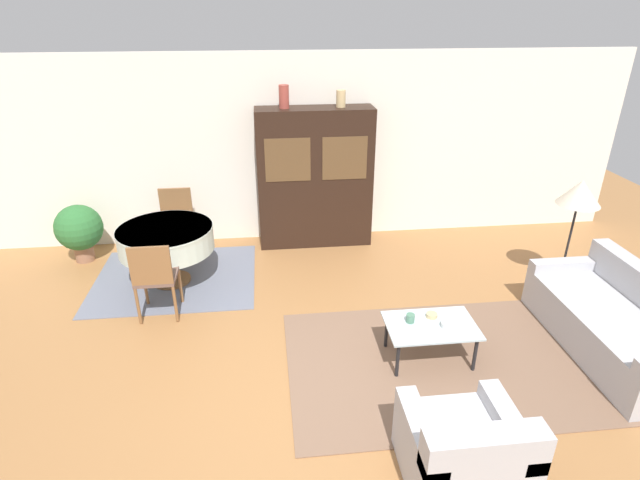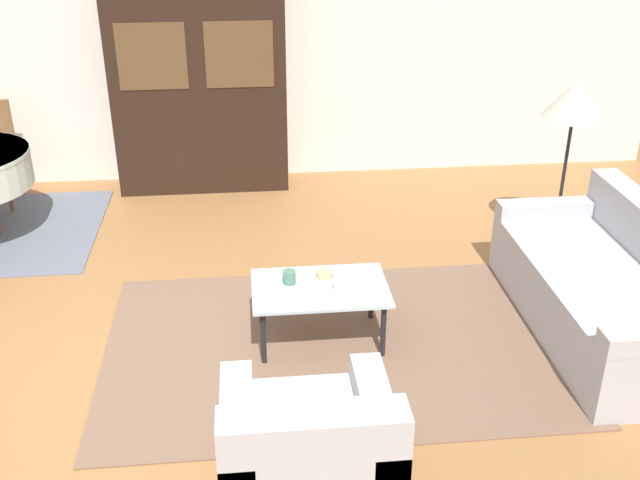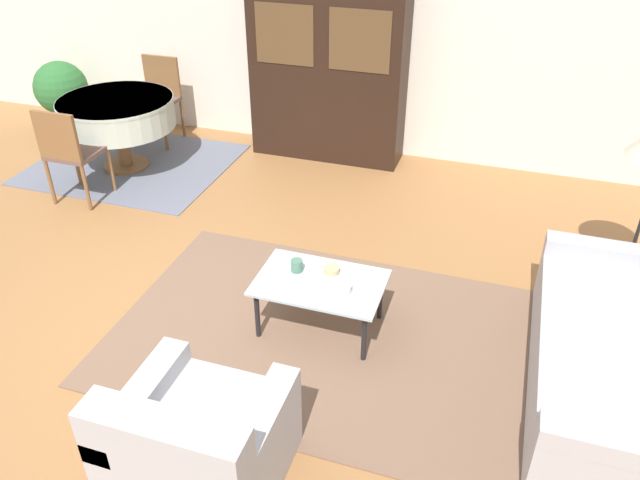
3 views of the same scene
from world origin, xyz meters
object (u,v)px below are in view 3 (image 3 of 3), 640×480
bowl (340,287)px  potted_plant (61,90)px  display_cabinet (328,66)px  armchair (198,446)px  dining_chair_near (69,149)px  coffee_table (320,286)px  cup (297,266)px  dining_chair_far (158,94)px  bowl_small (332,270)px  dining_table (117,113)px  couch (623,362)px

bowl → potted_plant: size_ratio=0.20×
display_cabinet → potted_plant: bearing=-175.7°
potted_plant → armchair: bearing=-46.0°
dining_chair_near → coffee_table: bearing=-20.7°
cup → bowl: 0.38m
dining_chair_far → bowl_small: dining_chair_far is taller
armchair → display_cabinet: size_ratio=0.42×
bowl_small → potted_plant: bearing=149.0°
armchair → bowl: (0.36, 1.38, 0.14)m
potted_plant → display_cabinet: bearing=4.3°
dining_table → cup: 3.19m
potted_plant → cup: bearing=-33.1°
bowl_small → bowl: bearing=-58.2°
armchair → coffee_table: bearing=82.0°
display_cabinet → dining_table: bearing=-153.1°
armchair → potted_plant: (-3.92, 4.06, 0.18)m
dining_chair_near → bowl_small: size_ratio=8.44×
potted_plant → dining_chair_near: bearing=-50.2°
display_cabinet → bowl_small: (0.90, -2.75, -0.57)m
dining_table → bowl: (2.98, -1.93, -0.17)m
couch → dining_table: couch is taller
couch → coffee_table: bearing=88.2°
dining_chair_near → potted_plant: size_ratio=1.16×
cup → potted_plant: bearing=146.9°
armchair → dining_chair_near: size_ratio=0.89×
cup → coffee_table: bearing=-19.7°
bowl → potted_plant: potted_plant is taller
dining_chair_near → bowl_small: 3.02m
armchair → dining_chair_far: 4.88m
dining_table → dining_chair_near: 0.81m
coffee_table → cup: 0.22m
couch → bowl_small: couch is taller
cup → bowl_small: (0.24, 0.06, -0.02)m
cup → potted_plant: potted_plant is taller
bowl → bowl_small: 0.22m
dining_table → dining_chair_near: bearing=-90.0°
armchair → dining_table: 4.23m
couch → dining_table: 5.18m
bowl → bowl_small: bowl is taller
dining_table → dining_chair_far: 0.81m
dining_chair_near → potted_plant: 2.03m
coffee_table → display_cabinet: bearing=106.5°
dining_table → display_cabinet: bearing=26.9°
couch → dining_chair_far: bearing=60.2°
display_cabinet → bowl_small: size_ratio=17.86×
dining_table → dining_chair_far: dining_chair_far is taller
armchair → dining_chair_far: bearing=122.5°
dining_table → dining_chair_far: bearing=90.0°
display_cabinet → dining_chair_far: bearing=-174.4°
dining_chair_far → potted_plant: bearing=2.4°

